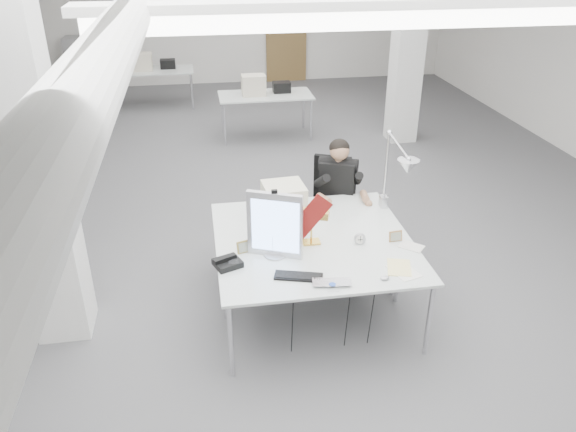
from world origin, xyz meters
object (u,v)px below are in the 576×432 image
laptop (332,286)px  seated_person (338,178)px  monitor (275,225)px  desk_main (324,266)px  bankers_lamp (311,226)px  office_chair (336,204)px  beige_monitor (284,202)px  desk_phone (228,263)px  architect_lamp (395,176)px

laptop → seated_person: bearing=82.1°
laptop → monitor: bearing=131.3°
desk_main → seated_person: seated_person is taller
bankers_lamp → laptop: bearing=-65.3°
office_chair → beige_monitor: size_ratio=2.93×
office_chair → beige_monitor: 0.99m
laptop → bankers_lamp: 0.75m
office_chair → bankers_lamp: office_chair is taller
desk_main → desk_phone: desk_phone is taller
seated_person → beige_monitor: 0.89m
seated_person → laptop: 1.87m
desk_phone → beige_monitor: beige_monitor is taller
seated_person → monitor: monitor is taller
desk_main → bankers_lamp: bankers_lamp is taller
seated_person → beige_monitor: seated_person is taller
beige_monitor → architect_lamp: architect_lamp is taller
laptop → beige_monitor: 1.26m
seated_person → desk_phone: size_ratio=4.01×
desk_phone → beige_monitor: size_ratio=0.56×
office_chair → laptop: bearing=-81.0°
laptop → desk_phone: desk_phone is taller
office_chair → monitor: (-0.87, -1.28, 0.49)m
bankers_lamp → beige_monitor: 0.54m
desk_phone → architect_lamp: size_ratio=0.24×
bankers_lamp → seated_person: bearing=86.9°
desk_main → architect_lamp: bearing=41.4°
desk_main → bankers_lamp: 0.44m
desk_phone → architect_lamp: (1.66, 0.63, 0.42)m
desk_phone → bankers_lamp: bearing=-2.6°
bankers_lamp → desk_phone: size_ratio=1.62×
monitor → laptop: 0.74m
beige_monitor → seated_person: bearing=34.7°
monitor → desk_phone: (-0.42, -0.11, -0.27)m
office_chair → laptop: (-0.49, -1.85, 0.20)m
bankers_lamp → office_chair: bearing=87.9°
seated_person → desk_phone: seated_person is taller
desk_main → seated_person: bearing=71.7°
bankers_lamp → beige_monitor: bearing=131.2°
beige_monitor → desk_phone: bearing=-132.8°
office_chair → laptop: size_ratio=3.64×
office_chair → architect_lamp: (0.37, -0.77, 0.63)m
bankers_lamp → desk_phone: bearing=-138.5°
desk_main → beige_monitor: (-0.20, 0.90, 0.20)m
office_chair → desk_phone: bearing=-109.2°
desk_main → bankers_lamp: (-0.03, 0.39, 0.19)m
seated_person → architect_lamp: (0.37, -0.72, 0.30)m
architect_lamp → seated_person: bearing=121.7°
architect_lamp → desk_main: bearing=-133.9°
seated_person → architect_lamp: architect_lamp is taller
seated_person → monitor: bearing=-101.5°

